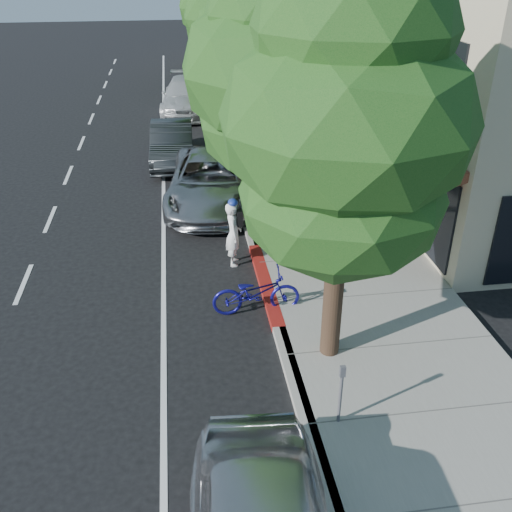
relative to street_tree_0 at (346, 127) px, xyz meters
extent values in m
plane|color=black|center=(-0.90, 2.00, -4.99)|extent=(120.00, 120.00, 0.00)
cube|color=gray|center=(1.40, 10.00, -4.91)|extent=(4.60, 56.00, 0.15)
cube|color=#9E998E|center=(-0.90, 10.00, -4.91)|extent=(0.30, 56.00, 0.15)
cube|color=maroon|center=(-0.90, 3.00, -4.91)|extent=(0.32, 4.00, 0.15)
cube|color=#BEB292|center=(8.70, 20.00, -1.49)|extent=(10.00, 36.00, 7.00)
cylinder|color=black|center=(0.00, 0.00, -3.54)|extent=(0.40, 0.40, 2.89)
ellipsoid|color=#154715|center=(0.00, 0.00, -1.28)|extent=(3.84, 3.84, 3.07)
ellipsoid|color=#154715|center=(0.00, 0.00, 0.13)|extent=(4.51, 4.51, 3.61)
ellipsoid|color=#154715|center=(0.00, 0.00, 1.61)|extent=(3.39, 3.39, 2.71)
cylinder|color=black|center=(0.00, 6.00, -3.62)|extent=(0.40, 0.40, 2.72)
ellipsoid|color=#154715|center=(0.00, 6.00, -1.48)|extent=(4.69, 4.69, 3.75)
ellipsoid|color=#154715|center=(0.00, 6.00, -0.16)|extent=(5.52, 5.52, 4.41)
ellipsoid|color=#154715|center=(0.00, 6.00, 1.24)|extent=(4.14, 4.14, 3.31)
cylinder|color=black|center=(0.00, 12.00, -3.63)|extent=(0.40, 0.40, 2.72)
ellipsoid|color=#154715|center=(0.00, 12.00, -1.49)|extent=(3.65, 3.65, 2.92)
ellipsoid|color=#154715|center=(0.00, 12.00, -0.17)|extent=(4.29, 4.29, 3.43)
cylinder|color=black|center=(0.00, 18.00, -3.61)|extent=(0.40, 0.40, 2.75)
ellipsoid|color=#154715|center=(0.00, 18.00, -1.45)|extent=(3.95, 3.95, 3.16)
ellipsoid|color=#154715|center=(0.00, 18.00, -0.11)|extent=(4.65, 4.65, 3.72)
cylinder|color=black|center=(0.00, 24.00, -3.64)|extent=(0.40, 0.40, 2.69)
ellipsoid|color=#154715|center=(0.00, 24.00, -1.53)|extent=(4.08, 4.08, 3.27)
ellipsoid|color=#154715|center=(0.00, 24.00, -0.22)|extent=(4.80, 4.80, 3.84)
cylinder|color=black|center=(0.00, 30.00, -3.65)|extent=(0.40, 0.40, 2.67)
ellipsoid|color=#154715|center=(0.00, 30.00, -1.55)|extent=(3.74, 3.74, 2.99)
imported|color=white|center=(-1.57, 4.31, -4.09)|extent=(0.48, 0.69, 1.80)
imported|color=navy|center=(-1.30, 1.87, -4.44)|extent=(2.09, 0.75, 1.09)
imported|color=#9E9EA2|center=(-1.88, 8.56, -4.17)|extent=(3.43, 6.16, 1.63)
imported|color=black|center=(-3.10, 12.92, -4.21)|extent=(1.74, 4.72, 1.54)
imported|color=silver|center=(-2.27, 20.62, -4.14)|extent=(2.89, 6.00, 1.68)
imported|color=black|center=(-1.40, 27.78, -4.27)|extent=(2.09, 4.37, 1.44)
imported|color=black|center=(1.20, 12.53, -3.89)|extent=(0.97, 0.78, 1.89)
camera|label=1|loc=(-2.90, -9.33, 2.77)|focal=40.00mm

